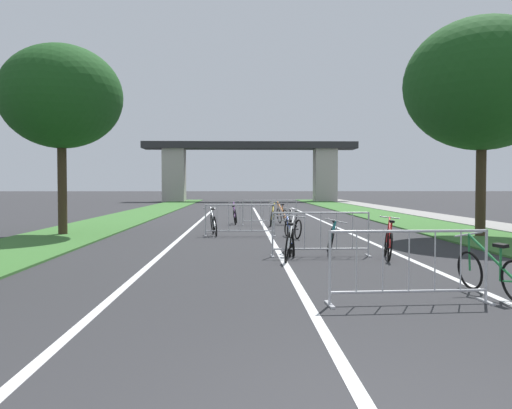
{
  "coord_description": "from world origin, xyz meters",
  "views": [
    {
      "loc": [
        -0.95,
        -3.37,
        1.67
      ],
      "look_at": [
        -0.56,
        10.39,
        1.18
      ],
      "focal_mm": 37.78,
      "sensor_mm": 36.0,
      "label": 1
    }
  ],
  "objects_px": {
    "tree_right_maple_mid": "(482,85)",
    "bicycle_blue_0": "(291,239)",
    "bicycle_black_4": "(293,227)",
    "bicycle_orange_5": "(282,215)",
    "crowd_barrier_second": "(321,234)",
    "bicycle_white_1": "(290,243)",
    "crowd_barrier_third": "(240,220)",
    "crowd_barrier_nearest": "(409,267)",
    "crowd_barrier_fourth": "(270,213)",
    "bicycle_red_6": "(389,243)",
    "tree_left_oak_mid": "(61,97)",
    "bicycle_purple_9": "(235,216)",
    "bicycle_green_8": "(491,273)",
    "bicycle_yellow_2": "(272,217)",
    "bicycle_silver_7": "(214,224)",
    "bicycle_teal_3": "(331,239)"
  },
  "relations": [
    {
      "from": "tree_right_maple_mid",
      "to": "bicycle_blue_0",
      "type": "distance_m",
      "value": 8.99
    },
    {
      "from": "bicycle_black_4",
      "to": "bicycle_orange_5",
      "type": "bearing_deg",
      "value": 76.08
    },
    {
      "from": "crowd_barrier_second",
      "to": "bicycle_white_1",
      "type": "height_order",
      "value": "crowd_barrier_second"
    },
    {
      "from": "crowd_barrier_third",
      "to": "bicycle_blue_0",
      "type": "distance_m",
      "value": 4.79
    },
    {
      "from": "crowd_barrier_second",
      "to": "crowd_barrier_third",
      "type": "relative_size",
      "value": 1.0
    },
    {
      "from": "crowd_barrier_nearest",
      "to": "bicycle_black_4",
      "type": "distance_m",
      "value": 9.67
    },
    {
      "from": "crowd_barrier_fourth",
      "to": "bicycle_red_6",
      "type": "xyz_separation_m",
      "value": [
        2.15,
        -10.59,
        -0.15
      ]
    },
    {
      "from": "bicycle_black_4",
      "to": "crowd_barrier_second",
      "type": "bearing_deg",
      "value": -100.11
    },
    {
      "from": "bicycle_red_6",
      "to": "bicycle_white_1",
      "type": "bearing_deg",
      "value": -164.86
    },
    {
      "from": "tree_left_oak_mid",
      "to": "bicycle_purple_9",
      "type": "height_order",
      "value": "tree_left_oak_mid"
    },
    {
      "from": "bicycle_black_4",
      "to": "crowd_barrier_third",
      "type": "bearing_deg",
      "value": 150.02
    },
    {
      "from": "bicycle_red_6",
      "to": "bicycle_purple_9",
      "type": "distance_m",
      "value": 11.7
    },
    {
      "from": "tree_right_maple_mid",
      "to": "bicycle_green_8",
      "type": "height_order",
      "value": "tree_right_maple_mid"
    },
    {
      "from": "bicycle_white_1",
      "to": "bicycle_blue_0",
      "type": "bearing_deg",
      "value": 93.96
    },
    {
      "from": "bicycle_white_1",
      "to": "bicycle_black_4",
      "type": "height_order",
      "value": "bicycle_white_1"
    },
    {
      "from": "bicycle_yellow_2",
      "to": "crowd_barrier_fourth",
      "type": "bearing_deg",
      "value": 108.25
    },
    {
      "from": "crowd_barrier_second",
      "to": "bicycle_green_8",
      "type": "bearing_deg",
      "value": -67.63
    },
    {
      "from": "bicycle_green_8",
      "to": "bicycle_purple_9",
      "type": "bearing_deg",
      "value": 92.52
    },
    {
      "from": "bicycle_yellow_2",
      "to": "bicycle_orange_5",
      "type": "relative_size",
      "value": 0.97
    },
    {
      "from": "tree_left_oak_mid",
      "to": "bicycle_silver_7",
      "type": "relative_size",
      "value": 3.9
    },
    {
      "from": "bicycle_orange_5",
      "to": "bicycle_purple_9",
      "type": "distance_m",
      "value": 2.04
    },
    {
      "from": "bicycle_red_6",
      "to": "bicycle_black_4",
      "type": "bearing_deg",
      "value": 119.98
    },
    {
      "from": "tree_left_oak_mid",
      "to": "crowd_barrier_fourth",
      "type": "distance_m",
      "value": 9.45
    },
    {
      "from": "crowd_barrier_fourth",
      "to": "bicycle_teal_3",
      "type": "bearing_deg",
      "value": -84.05
    },
    {
      "from": "bicycle_yellow_2",
      "to": "bicycle_orange_5",
      "type": "xyz_separation_m",
      "value": [
        0.47,
        0.89,
        0.02
      ]
    },
    {
      "from": "crowd_barrier_nearest",
      "to": "bicycle_orange_5",
      "type": "xyz_separation_m",
      "value": [
        -0.58,
        15.65,
        -0.14
      ]
    },
    {
      "from": "bicycle_blue_0",
      "to": "bicycle_green_8",
      "type": "bearing_deg",
      "value": -62.4
    },
    {
      "from": "crowd_barrier_third",
      "to": "tree_right_maple_mid",
      "type": "bearing_deg",
      "value": -3.42
    },
    {
      "from": "bicycle_purple_9",
      "to": "bicycle_yellow_2",
      "type": "bearing_deg",
      "value": -31.2
    },
    {
      "from": "crowd_barrier_fourth",
      "to": "bicycle_black_4",
      "type": "xyz_separation_m",
      "value": [
        0.44,
        -5.61,
        -0.17
      ]
    },
    {
      "from": "bicycle_yellow_2",
      "to": "bicycle_blue_0",
      "type": "bearing_deg",
      "value": -82.96
    },
    {
      "from": "bicycle_black_4",
      "to": "bicycle_purple_9",
      "type": "relative_size",
      "value": 0.97
    },
    {
      "from": "bicycle_white_1",
      "to": "crowd_barrier_nearest",
      "type": "bearing_deg",
      "value": -63.8
    },
    {
      "from": "tree_right_maple_mid",
      "to": "bicycle_orange_5",
      "type": "height_order",
      "value": "tree_right_maple_mid"
    },
    {
      "from": "bicycle_teal_3",
      "to": "bicycle_black_4",
      "type": "distance_m",
      "value": 4.02
    },
    {
      "from": "tree_left_oak_mid",
      "to": "tree_right_maple_mid",
      "type": "height_order",
      "value": "tree_right_maple_mid"
    },
    {
      "from": "crowd_barrier_second",
      "to": "bicycle_teal_3",
      "type": "distance_m",
      "value": 0.69
    },
    {
      "from": "bicycle_yellow_2",
      "to": "bicycle_purple_9",
      "type": "bearing_deg",
      "value": 154.32
    },
    {
      "from": "bicycle_teal_3",
      "to": "crowd_barrier_second",
      "type": "bearing_deg",
      "value": 67.66
    },
    {
      "from": "bicycle_white_1",
      "to": "bicycle_silver_7",
      "type": "bearing_deg",
      "value": 118.72
    },
    {
      "from": "tree_left_oak_mid",
      "to": "crowd_barrier_nearest",
      "type": "relative_size",
      "value": 2.69
    },
    {
      "from": "tree_left_oak_mid",
      "to": "bicycle_green_8",
      "type": "xyz_separation_m",
      "value": [
        9.73,
        -10.17,
        -4.24
      ]
    },
    {
      "from": "bicycle_red_6",
      "to": "crowd_barrier_second",
      "type": "bearing_deg",
      "value": 175.32
    },
    {
      "from": "bicycle_blue_0",
      "to": "bicycle_yellow_2",
      "type": "height_order",
      "value": "bicycle_blue_0"
    },
    {
      "from": "bicycle_blue_0",
      "to": "tree_left_oak_mid",
      "type": "bearing_deg",
      "value": 145.31
    },
    {
      "from": "tree_left_oak_mid",
      "to": "crowd_barrier_second",
      "type": "height_order",
      "value": "tree_left_oak_mid"
    },
    {
      "from": "bicycle_white_1",
      "to": "bicycle_silver_7",
      "type": "xyz_separation_m",
      "value": [
        -2.01,
        6.05,
        -0.01
      ]
    },
    {
      "from": "bicycle_blue_0",
      "to": "bicycle_silver_7",
      "type": "xyz_separation_m",
      "value": [
        -2.12,
        5.01,
        0.01
      ]
    },
    {
      "from": "bicycle_blue_0",
      "to": "bicycle_white_1",
      "type": "height_order",
      "value": "bicycle_white_1"
    },
    {
      "from": "crowd_barrier_nearest",
      "to": "bicycle_purple_9",
      "type": "height_order",
      "value": "crowd_barrier_nearest"
    }
  ]
}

